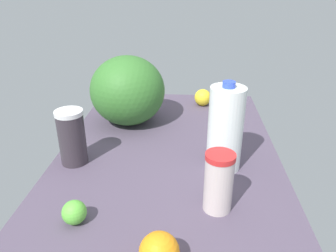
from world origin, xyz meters
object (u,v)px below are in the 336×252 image
(lime_by_jug, at_px, (223,97))
(watermelon, at_px, (128,91))
(tumbler_cup, at_px, (219,182))
(milk_jug, at_px, (225,129))
(lime_loose, at_px, (74,212))
(lemon_near_front, at_px, (203,97))
(shaker_bottle, at_px, (72,137))
(orange_far_back, at_px, (159,252))

(lime_by_jug, bearing_deg, watermelon, -57.75)
(tumbler_cup, height_order, watermelon, watermelon)
(milk_jug, bearing_deg, lime_loose, -53.38)
(watermelon, distance_m, lemon_near_front, 0.39)
(shaker_bottle, height_order, lime_loose, shaker_bottle)
(tumbler_cup, bearing_deg, orange_far_back, -33.27)
(lime_loose, bearing_deg, lemon_near_front, 157.85)
(tumbler_cup, xyz_separation_m, shaker_bottle, (-0.20, -0.45, 0.01))
(milk_jug, bearing_deg, orange_far_back, -21.82)
(orange_far_back, bearing_deg, lime_loose, -118.93)
(tumbler_cup, xyz_separation_m, lime_by_jug, (-0.79, 0.08, -0.06))
(tumbler_cup, bearing_deg, watermelon, -148.17)
(lemon_near_front, bearing_deg, shaker_bottle, -38.47)
(shaker_bottle, xyz_separation_m, watermelon, (-0.33, 0.12, 0.05))
(milk_jug, bearing_deg, watermelon, -131.81)
(lime_loose, height_order, orange_far_back, orange_far_back)
(watermelon, xyz_separation_m, orange_far_back, (0.74, 0.20, -0.10))
(shaker_bottle, xyz_separation_m, orange_far_back, (0.41, 0.32, -0.05))
(milk_jug, relative_size, lemon_near_front, 3.68)
(orange_far_back, bearing_deg, milk_jug, 158.18)
(lime_by_jug, xyz_separation_m, lemon_near_front, (0.04, -0.10, 0.01))
(shaker_bottle, height_order, milk_jug, milk_jug)
(lemon_near_front, relative_size, orange_far_back, 0.90)
(watermelon, bearing_deg, lime_by_jug, 122.25)
(lime_loose, bearing_deg, milk_jug, 126.62)
(milk_jug, height_order, lemon_near_front, milk_jug)
(milk_jug, distance_m, watermelon, 0.49)
(watermelon, relative_size, lime_loose, 4.86)
(tumbler_cup, height_order, lime_by_jug, tumbler_cup)
(lemon_near_front, bearing_deg, lime_by_jug, 112.91)
(lime_loose, height_order, lemon_near_front, lemon_near_front)
(tumbler_cup, bearing_deg, shaker_bottle, -114.23)
(watermelon, xyz_separation_m, lemon_near_front, (-0.22, 0.31, -0.10))
(milk_jug, distance_m, lime_by_jug, 0.60)
(lime_by_jug, xyz_separation_m, lime_loose, (0.87, -0.44, 0.00))
(milk_jug, xyz_separation_m, watermelon, (-0.32, -0.36, 0.00))
(shaker_bottle, bearing_deg, lime_by_jug, 137.75)
(lime_by_jug, distance_m, lemon_near_front, 0.11)
(watermelon, bearing_deg, tumbler_cup, 31.83)
(tumbler_cup, relative_size, lime_loose, 2.68)
(orange_far_back, bearing_deg, tumbler_cup, 146.73)
(watermelon, xyz_separation_m, lime_by_jug, (-0.26, 0.41, -0.11))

